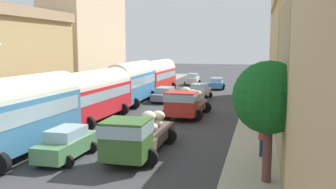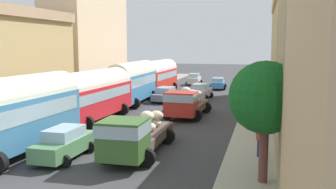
# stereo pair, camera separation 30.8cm
# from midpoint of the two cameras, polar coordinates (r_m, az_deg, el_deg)

# --- Properties ---
(ground_plane) EXTENTS (154.00, 154.00, 0.00)m
(ground_plane) POSITION_cam_midpoint_polar(r_m,az_deg,el_deg) (38.48, 2.16, -1.10)
(ground_plane) COLOR #393A3D
(sidewalk_left) EXTENTS (2.50, 70.00, 0.14)m
(sidewalk_left) POSITION_cam_midpoint_polar(r_m,az_deg,el_deg) (40.55, -7.93, -0.62)
(sidewalk_left) COLOR gray
(sidewalk_left) RESTS_ON ground
(sidewalk_right) EXTENTS (2.50, 70.00, 0.14)m
(sidewalk_right) POSITION_cam_midpoint_polar(r_m,az_deg,el_deg) (37.69, 13.02, -1.36)
(sidewalk_right) COLOR #AFAF99
(sidewalk_right) RESTS_ON ground
(building_left_1) EXTENTS (5.72, 11.96, 8.41)m
(building_left_1) POSITION_cam_midpoint_polar(r_m,az_deg,el_deg) (30.75, -23.92, 4.06)
(building_left_1) COLOR tan
(building_left_1) RESTS_ON ground
(building_left_2) EXTENTS (4.25, 12.39, 11.47)m
(building_left_2) POSITION_cam_midpoint_polar(r_m,az_deg,el_deg) (41.61, -12.37, 7.31)
(building_left_2) COLOR beige
(building_left_2) RESTS_ON ground
(building_right_1) EXTENTS (4.19, 9.27, 7.67)m
(building_right_1) POSITION_cam_midpoint_polar(r_m,az_deg,el_deg) (19.09, 22.50, 1.19)
(building_right_1) COLOR tan
(building_right_1) RESTS_ON ground
(building_right_2) EXTENTS (4.77, 14.74, 9.42)m
(building_right_2) POSITION_cam_midpoint_polar(r_m,az_deg,el_deg) (31.82, 19.29, 5.27)
(building_right_2) COLOR tan
(building_right_2) RESTS_ON ground
(building_right_3) EXTENTS (5.03, 9.11, 11.53)m
(building_right_3) POSITION_cam_midpoint_polar(r_m,az_deg,el_deg) (44.02, 18.33, 7.15)
(building_right_3) COLOR tan
(building_right_3) RESTS_ON ground
(parked_bus_0) EXTENTS (3.37, 9.06, 4.16)m
(parked_bus_0) POSITION_cam_midpoint_polar(r_m,az_deg,el_deg) (21.07, -22.13, -2.41)
(parked_bus_0) COLOR teal
(parked_bus_0) RESTS_ON ground
(parked_bus_1) EXTENTS (3.50, 9.59, 3.88)m
(parked_bus_1) POSITION_cam_midpoint_polar(r_m,az_deg,el_deg) (28.77, -11.57, 0.14)
(parked_bus_1) COLOR red
(parked_bus_1) RESTS_ON ground
(parked_bus_2) EXTENTS (3.33, 9.36, 4.11)m
(parked_bus_2) POSITION_cam_midpoint_polar(r_m,az_deg,el_deg) (37.03, -5.61, 2.11)
(parked_bus_2) COLOR teal
(parked_bus_2) RESTS_ON ground
(parked_bus_3) EXTENTS (3.33, 9.42, 3.92)m
(parked_bus_3) POSITION_cam_midpoint_polar(r_m,az_deg,el_deg) (45.60, -1.84, 2.99)
(parked_bus_3) COLOR red
(parked_bus_3) RESTS_ON ground
(cargo_truck_0) EXTENTS (3.07, 7.28, 2.27)m
(cargo_truck_0) POSITION_cam_midpoint_polar(r_m,az_deg,el_deg) (19.43, -5.17, -6.06)
(cargo_truck_0) COLOR #37602A
(cargo_truck_0) RESTS_ON ground
(cargo_truck_1) EXTENTS (3.35, 6.50, 2.23)m
(cargo_truck_1) POSITION_cam_midpoint_polar(r_m,az_deg,el_deg) (29.88, 2.45, -1.26)
(cargo_truck_1) COLOR red
(cargo_truck_1) RESTS_ON ground
(car_0) EXTENTS (2.48, 4.10, 1.64)m
(car_0) POSITION_cam_midpoint_polar(r_m,az_deg,el_deg) (40.55, 4.58, 0.49)
(car_0) COLOR silver
(car_0) RESTS_ON ground
(car_1) EXTENTS (2.39, 4.23, 1.47)m
(car_1) POSITION_cam_midpoint_polar(r_m,az_deg,el_deg) (49.93, 7.15, 1.70)
(car_1) COLOR #3B8BCF
(car_1) RESTS_ON ground
(car_2) EXTENTS (2.16, 4.20, 1.60)m
(car_2) POSITION_cam_midpoint_polar(r_m,az_deg,el_deg) (19.95, -15.46, -7.12)
(car_2) COLOR #558D5A
(car_2) RESTS_ON ground
(car_3) EXTENTS (2.45, 4.30, 1.48)m
(car_3) POSITION_cam_midpoint_polar(r_m,az_deg,el_deg) (38.43, -0.71, 0.02)
(car_3) COLOR gray
(car_3) RESTS_ON ground
(car_4) EXTENTS (2.27, 4.19, 1.63)m
(car_4) POSITION_cam_midpoint_polar(r_m,az_deg,el_deg) (55.00, 3.58, 2.34)
(car_4) COLOR silver
(car_4) RESTS_ON ground
(pedestrian_0) EXTENTS (0.43, 0.43, 1.79)m
(pedestrian_0) POSITION_cam_midpoint_polar(r_m,az_deg,el_deg) (27.24, 12.54, -2.65)
(pedestrian_0) COLOR #2A1F45
(pedestrian_0) RESTS_ON ground
(pedestrian_1) EXTENTS (0.47, 0.47, 1.79)m
(pedestrian_1) POSITION_cam_midpoint_polar(r_m,az_deg,el_deg) (39.97, 13.19, 0.51)
(pedestrian_1) COLOR #7B6F4F
(pedestrian_1) RESTS_ON ground
(pedestrian_2) EXTENTS (0.45, 0.45, 1.85)m
(pedestrian_2) POSITION_cam_midpoint_polar(r_m,az_deg,el_deg) (19.67, 13.57, -6.50)
(pedestrian_2) COLOR #1B2C4C
(pedestrian_2) RESTS_ON ground
(pedestrian_3) EXTENTS (0.39, 0.39, 1.82)m
(pedestrian_3) POSITION_cam_midpoint_polar(r_m,az_deg,el_deg) (40.47, 14.14, 0.64)
(pedestrian_3) COLOR slate
(pedestrian_3) RESTS_ON ground
(pedestrian_4) EXTENTS (0.37, 0.37, 1.77)m
(pedestrian_4) POSITION_cam_midpoint_polar(r_m,az_deg,el_deg) (28.26, 13.45, -2.35)
(pedestrian_4) COLOR brown
(pedestrian_4) RESTS_ON ground
(roadside_tree_0) EXTENTS (2.96, 2.96, 5.13)m
(roadside_tree_0) POSITION_cam_midpoint_polar(r_m,az_deg,el_deg) (15.67, 14.46, -0.52)
(roadside_tree_0) COLOR brown
(roadside_tree_0) RESTS_ON ground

